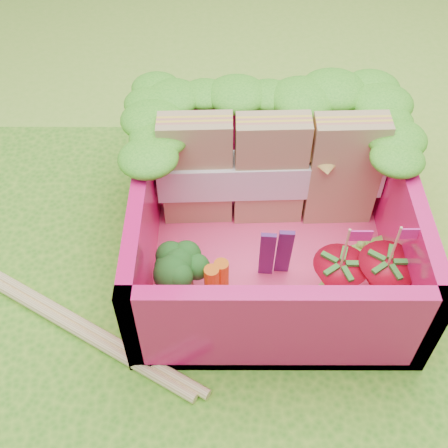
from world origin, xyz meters
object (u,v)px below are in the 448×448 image
strawberry_left (337,281)px  strawberry_right (383,280)px  chopsticks (0,281)px  bento_box (272,221)px  sandwich_stack (271,171)px  broccoli (179,268)px

strawberry_left → strawberry_right: 0.21m
strawberry_left → chopsticks: strawberry_left is taller
bento_box → sandwich_stack: sandwich_stack is taller
bento_box → strawberry_right: size_ratio=2.56×
strawberry_right → chopsticks: bearing=176.6°
broccoli → strawberry_right: strawberry_right is taller
broccoli → strawberry_right: (0.94, -0.03, -0.05)m
bento_box → broccoli: bearing=-148.6°
broccoli → chopsticks: broccoli is taller
bento_box → sandwich_stack: bearing=88.9°
sandwich_stack → strawberry_left: bearing=-62.6°
bento_box → strawberry_right: bearing=-30.5°
chopsticks → strawberry_right: bearing=-3.4°
sandwich_stack → strawberry_right: 0.76m
bento_box → strawberry_left: bento_box is taller
strawberry_left → chopsticks: bearing=176.3°
sandwich_stack → bento_box: bearing=-91.1°
bento_box → chopsticks: 1.38m
bento_box → chopsticks: bearing=-172.2°
bento_box → strawberry_right: strawberry_right is taller
broccoli → strawberry_left: bearing=-1.9°
sandwich_stack → strawberry_right: size_ratio=2.25×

